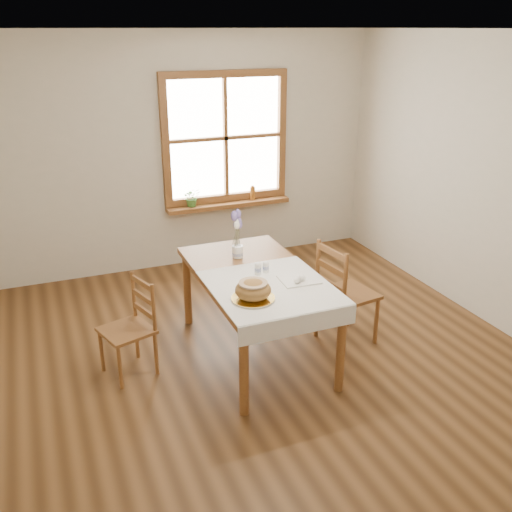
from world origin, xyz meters
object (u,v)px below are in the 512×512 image
(chair_left, at_px, (126,329))
(flower_vase, at_px, (238,252))
(chair_right, at_px, (348,292))
(bread_plate, at_px, (253,299))
(dining_table, at_px, (256,283))

(chair_left, distance_m, flower_vase, 1.14)
(chair_right, xyz_separation_m, flower_vase, (-0.85, 0.45, 0.34))
(flower_vase, bearing_deg, bread_plate, -102.52)
(dining_table, bearing_deg, chair_right, -5.90)
(bread_plate, bearing_deg, chair_right, 19.91)
(chair_left, distance_m, bread_plate, 1.09)
(dining_table, distance_m, flower_vase, 0.39)
(chair_left, height_order, chair_right, chair_right)
(dining_table, height_order, chair_left, chair_left)
(flower_vase, bearing_deg, dining_table, -85.93)
(flower_vase, bearing_deg, chair_left, -166.27)
(bread_plate, height_order, flower_vase, flower_vase)
(dining_table, distance_m, chair_left, 1.10)
(bread_plate, distance_m, flower_vase, 0.84)
(chair_right, relative_size, bread_plate, 3.00)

